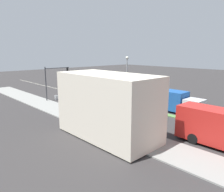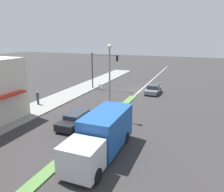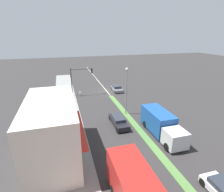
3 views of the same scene
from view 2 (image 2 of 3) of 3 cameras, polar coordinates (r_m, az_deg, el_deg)
The scene contains 9 objects.
ground_plane at distance 18.51m, azimuth -6.93°, elevation -11.07°, with size 160.00×160.00×0.00m, color #333030.
lane_marking_center at distance 34.46m, azimuth 7.42°, elevation 1.49°, with size 0.16×60.00×0.01m, color beige.
traffic_signal_main at distance 34.34m, azimuth -3.04°, elevation 8.16°, with size 4.59×0.34×5.60m.
street_lamp at distance 21.65m, azimuth -0.62°, elevation 6.26°, with size 0.44×0.44×7.37m.
pedestrian at distance 28.08m, azimuth -18.84°, elevation -0.36°, with size 0.34×0.34×1.65m.
warning_aframe_sign at distance 34.55m, azimuth -3.04°, elevation 2.35°, with size 0.45×0.53×0.84m.
delivery_truck at distance 15.76m, azimuth -2.61°, elevation -9.98°, with size 2.44×7.50×2.87m.
sedan_dark at distance 21.04m, azimuth -9.41°, elevation -5.98°, with size 1.74×4.57×1.25m.
suv_grey at distance 32.84m, azimuth 10.71°, elevation 1.74°, with size 1.82×3.97×1.28m.
Camera 2 is at (-8.11, 32.47, 8.22)m, focal length 35.00 mm.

